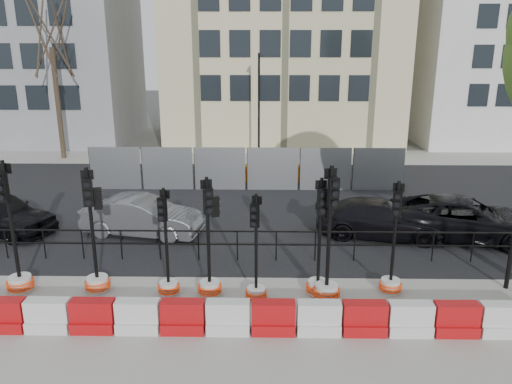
{
  "coord_description": "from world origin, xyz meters",
  "views": [
    {
      "loc": [
        0.82,
        -13.03,
        6.48
      ],
      "look_at": [
        0.55,
        3.0,
        1.7
      ],
      "focal_mm": 35.0,
      "sensor_mm": 36.0,
      "label": 1
    }
  ],
  "objects_px": {
    "traffic_signal_h": "(392,271)",
    "traffic_signal_a": "(17,266)",
    "car_c": "(381,219)",
    "traffic_signal_d": "(210,268)"
  },
  "relations": [
    {
      "from": "traffic_signal_a",
      "to": "traffic_signal_h",
      "type": "xyz_separation_m",
      "value": [
        10.04,
        0.12,
        -0.11
      ]
    },
    {
      "from": "traffic_signal_a",
      "to": "traffic_signal_d",
      "type": "distance_m",
      "value": 5.19
    },
    {
      "from": "traffic_signal_h",
      "to": "car_c",
      "type": "bearing_deg",
      "value": 98.42
    },
    {
      "from": "traffic_signal_a",
      "to": "traffic_signal_d",
      "type": "height_order",
      "value": "traffic_signal_a"
    },
    {
      "from": "traffic_signal_a",
      "to": "traffic_signal_h",
      "type": "bearing_deg",
      "value": 9.82
    },
    {
      "from": "traffic_signal_a",
      "to": "car_c",
      "type": "height_order",
      "value": "traffic_signal_a"
    },
    {
      "from": "traffic_signal_h",
      "to": "traffic_signal_a",
      "type": "bearing_deg",
      "value": -162.18
    },
    {
      "from": "traffic_signal_h",
      "to": "car_c",
      "type": "distance_m",
      "value": 4.15
    },
    {
      "from": "traffic_signal_a",
      "to": "car_c",
      "type": "distance_m",
      "value": 11.48
    },
    {
      "from": "traffic_signal_d",
      "to": "traffic_signal_h",
      "type": "xyz_separation_m",
      "value": [
        4.86,
        0.23,
        -0.13
      ]
    }
  ]
}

